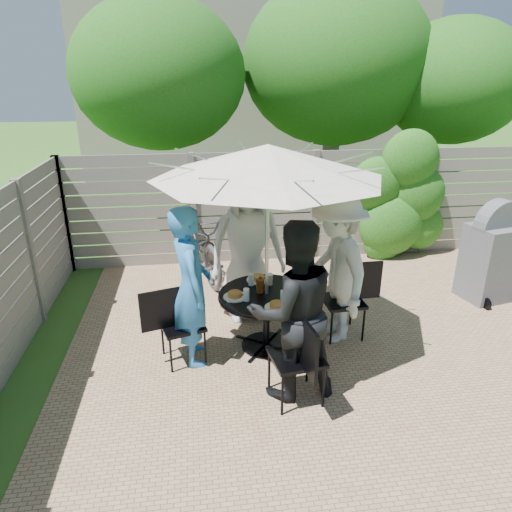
{
  "coord_description": "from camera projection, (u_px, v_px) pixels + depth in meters",
  "views": [
    {
      "loc": [
        -1.97,
        -4.18,
        2.95
      ],
      "look_at": [
        -1.32,
        0.52,
        1.07
      ],
      "focal_mm": 32.0,
      "sensor_mm": 36.0,
      "label": 1
    }
  ],
  "objects": [
    {
      "name": "backyard_envelope",
      "position": [
        258.0,
        88.0,
        13.71
      ],
      "size": [
        60.0,
        60.0,
        5.0
      ],
      "color": "#35571B",
      "rests_on": "ground"
    },
    {
      "name": "patio_table",
      "position": [
        266.0,
        310.0,
        5.14
      ],
      "size": [
        1.2,
        1.2,
        0.7
      ],
      "rotation": [
        0.0,
        0.0,
        0.14
      ],
      "color": "black",
      "rests_on": "ground"
    },
    {
      "name": "umbrella",
      "position": [
        268.0,
        162.0,
        4.53
      ],
      "size": [
        2.72,
        2.72,
        2.33
      ],
      "rotation": [
        0.0,
        0.0,
        0.14
      ],
      "color": "silver",
      "rests_on": "ground"
    },
    {
      "name": "chair_back",
      "position": [
        245.0,
        292.0,
        6.09
      ],
      "size": [
        0.5,
        0.66,
        0.86
      ],
      "rotation": [
        0.0,
        0.0,
        4.95
      ],
      "color": "black",
      "rests_on": "ground"
    },
    {
      "name": "person_back",
      "position": [
        247.0,
        245.0,
        5.71
      ],
      "size": [
        1.03,
        0.75,
        1.95
      ],
      "primitive_type": "imported",
      "rotation": [
        0.0,
        0.0,
        6.43
      ],
      "color": "beige",
      "rests_on": "ground"
    },
    {
      "name": "chair_left",
      "position": [
        182.0,
        339.0,
        4.97
      ],
      "size": [
        0.69,
        0.54,
        0.9
      ],
      "rotation": [
        0.0,
        0.0,
        6.57
      ],
      "color": "black",
      "rests_on": "ground"
    },
    {
      "name": "person_left",
      "position": [
        191.0,
        287.0,
        4.78
      ],
      "size": [
        0.51,
        0.7,
        1.77
      ],
      "primitive_type": "imported",
      "rotation": [
        0.0,
        0.0,
        8.0
      ],
      "color": "#296EB4",
      "rests_on": "ground"
    },
    {
      "name": "chair_front",
      "position": [
        296.0,
        374.0,
        4.35
      ],
      "size": [
        0.53,
        0.73,
        0.98
      ],
      "rotation": [
        0.0,
        0.0,
        1.71
      ],
      "color": "black",
      "rests_on": "ground"
    },
    {
      "name": "person_front",
      "position": [
        293.0,
        312.0,
        4.25
      ],
      "size": [
        0.96,
        0.8,
        1.8
      ],
      "primitive_type": "imported",
      "rotation": [
        0.0,
        0.0,
        3.28
      ],
      "color": "black",
      "rests_on": "ground"
    },
    {
      "name": "chair_right",
      "position": [
        343.0,
        314.0,
        5.46
      ],
      "size": [
        0.69,
        0.47,
        0.95
      ],
      "rotation": [
        0.0,
        0.0,
        3.18
      ],
      "color": "black",
      "rests_on": "ground"
    },
    {
      "name": "person_right",
      "position": [
        336.0,
        269.0,
        5.21
      ],
      "size": [
        0.82,
        1.24,
        1.79
      ],
      "primitive_type": "imported",
      "rotation": [
        0.0,
        0.0,
        4.86
      ],
      "color": "beige",
      "rests_on": "ground"
    },
    {
      "name": "plate_back",
      "position": [
        258.0,
        279.0,
        5.38
      ],
      "size": [
        0.26,
        0.26,
        0.06
      ],
      "color": "white",
      "rests_on": "patio_table"
    },
    {
      "name": "plate_left",
      "position": [
        235.0,
        295.0,
        4.96
      ],
      "size": [
        0.26,
        0.26,
        0.06
      ],
      "color": "white",
      "rests_on": "patio_table"
    },
    {
      "name": "plate_front",
      "position": [
        277.0,
        306.0,
        4.73
      ],
      "size": [
        0.26,
        0.26,
        0.06
      ],
      "color": "white",
      "rests_on": "patio_table"
    },
    {
      "name": "plate_right",
      "position": [
        297.0,
        288.0,
        5.15
      ],
      "size": [
        0.26,
        0.26,
        0.06
      ],
      "color": "white",
      "rests_on": "patio_table"
    },
    {
      "name": "glass_back",
      "position": [
        251.0,
        279.0,
        5.24
      ],
      "size": [
        0.07,
        0.07,
        0.14
      ],
      "primitive_type": "cylinder",
      "color": "silver",
      "rests_on": "patio_table"
    },
    {
      "name": "glass_left",
      "position": [
        246.0,
        295.0,
        4.88
      ],
      "size": [
        0.07,
        0.07,
        0.14
      ],
      "primitive_type": "cylinder",
      "color": "silver",
      "rests_on": "patio_table"
    },
    {
      "name": "glass_front",
      "position": [
        283.0,
        297.0,
        4.83
      ],
      "size": [
        0.07,
        0.07,
        0.14
      ],
      "primitive_type": "cylinder",
      "color": "silver",
      "rests_on": "patio_table"
    },
    {
      "name": "glass_right",
      "position": [
        286.0,
        281.0,
        5.2
      ],
      "size": [
        0.07,
        0.07,
        0.14
      ],
      "primitive_type": "cylinder",
      "color": "silver",
      "rests_on": "patio_table"
    },
    {
      "name": "syrup_jug",
      "position": [
        260.0,
        286.0,
        5.07
      ],
      "size": [
        0.09,
        0.09,
        0.16
      ],
      "primitive_type": "cylinder",
      "color": "#59280C",
      "rests_on": "patio_table"
    },
    {
      "name": "coffee_cup",
      "position": [
        269.0,
        280.0,
        5.27
      ],
      "size": [
        0.08,
        0.08,
        0.12
      ],
      "primitive_type": "cylinder",
      "color": "#C6B293",
      "rests_on": "patio_table"
    },
    {
      "name": "bicycle",
      "position": [
        200.0,
        242.0,
        7.14
      ],
      "size": [
        1.22,
        2.13,
        1.06
      ],
      "primitive_type": "imported",
      "rotation": [
        0.0,
        0.0,
        0.27
      ],
      "color": "#333338",
      "rests_on": "ground"
    },
    {
      "name": "bbq_grill",
      "position": [
        493.0,
        255.0,
        6.26
      ],
      "size": [
        0.8,
        0.67,
        1.43
      ],
      "rotation": [
        0.0,
        0.0,
        0.21
      ],
      "color": "#57575C",
      "rests_on": "ground"
    }
  ]
}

